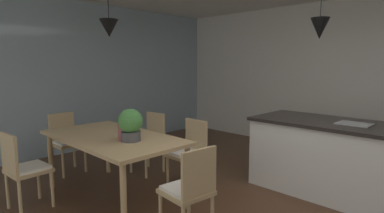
{
  "coord_description": "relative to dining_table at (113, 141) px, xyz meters",
  "views": [
    {
      "loc": [
        1.42,
        -2.52,
        1.59
      ],
      "look_at": [
        -0.96,
        -0.1,
        1.13
      ],
      "focal_mm": 29.24,
      "sensor_mm": 36.0,
      "label": 1
    }
  ],
  "objects": [
    {
      "name": "wall_back_kitchen",
      "position": [
        1.77,
        3.87,
        0.66
      ],
      "size": [
        10.0,
        0.12,
        2.7
      ],
      "primitive_type": "cube",
      "color": "white",
      "rests_on": "ground_plane"
    },
    {
      "name": "window_wall_left_glazing",
      "position": [
        -2.29,
        0.61,
        0.66
      ],
      "size": [
        0.06,
        8.4,
        2.7
      ],
      "primitive_type": "cube",
      "color": "#9EB7C6",
      "rests_on": "ground_plane"
    },
    {
      "name": "dining_table",
      "position": [
        0.0,
        0.0,
        0.0
      ],
      "size": [
        1.84,
        0.98,
        0.75
      ],
      "color": "tan",
      "rests_on": "ground_plane"
    },
    {
      "name": "chair_window_end",
      "position": [
        -1.29,
        -0.0,
        -0.21
      ],
      "size": [
        0.41,
        0.41,
        0.87
      ],
      "color": "tan",
      "rests_on": "ground_plane"
    },
    {
      "name": "chair_kitchen_end",
      "position": [
        1.29,
        -0.0,
        -0.21
      ],
      "size": [
        0.44,
        0.44,
        0.87
      ],
      "color": "tan",
      "rests_on": "ground_plane"
    },
    {
      "name": "chair_far_left",
      "position": [
        -0.42,
        0.86,
        -0.21
      ],
      "size": [
        0.42,
        0.42,
        0.87
      ],
      "color": "tan",
      "rests_on": "ground_plane"
    },
    {
      "name": "chair_far_right",
      "position": [
        0.41,
        0.86,
        -0.21
      ],
      "size": [
        0.41,
        0.41,
        0.87
      ],
      "color": "tan",
      "rests_on": "ground_plane"
    },
    {
      "name": "chair_near_left",
      "position": [
        -0.41,
        -0.86,
        -0.21
      ],
      "size": [
        0.43,
        0.43,
        0.87
      ],
      "color": "tan",
      "rests_on": "ground_plane"
    },
    {
      "name": "kitchen_island",
      "position": [
        2.03,
        1.94,
        -0.23
      ],
      "size": [
        2.32,
        0.92,
        0.91
      ],
      "color": "silver",
      "rests_on": "ground_plane"
    },
    {
      "name": "pendant_over_table",
      "position": [
        -0.07,
        0.04,
        1.31
      ],
      "size": [
        0.22,
        0.22,
        0.8
      ],
      "color": "black"
    },
    {
      "name": "pendant_over_island_main",
      "position": [
        1.57,
        1.94,
        1.33
      ],
      "size": [
        0.23,
        0.23,
        0.81
      ],
      "color": "black"
    },
    {
      "name": "potted_plant_on_table",
      "position": [
        0.36,
        0.01,
        0.25
      ],
      "size": [
        0.27,
        0.27,
        0.36
      ],
      "color": "#4C4C51",
      "rests_on": "dining_table"
    },
    {
      "name": "vase_on_dining_table",
      "position": [
        0.28,
        -0.04,
        0.16
      ],
      "size": [
        0.11,
        0.11,
        0.19
      ],
      "color": "#994C51",
      "rests_on": "dining_table"
    }
  ]
}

